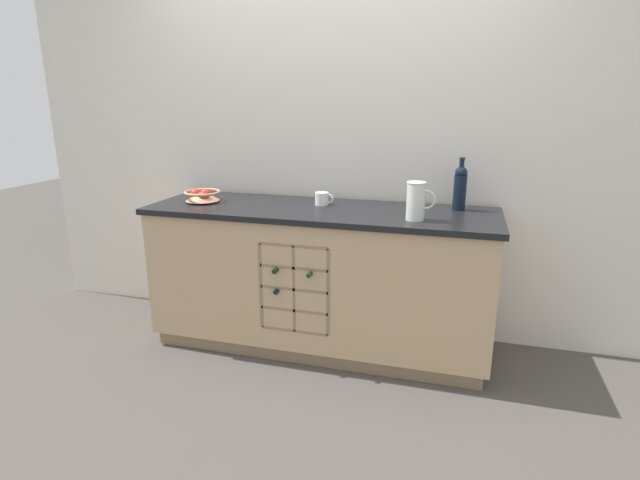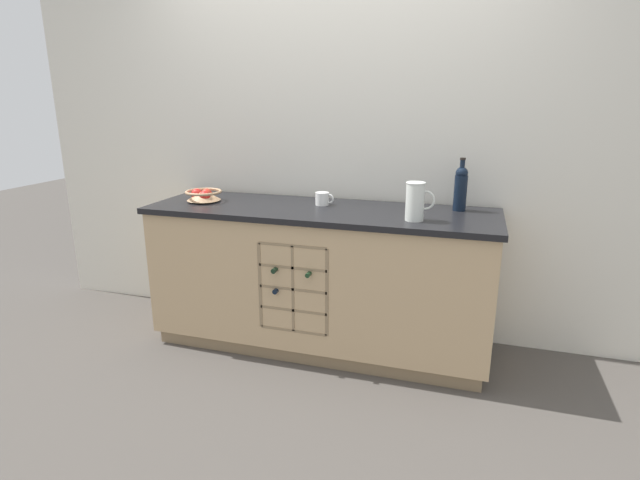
{
  "view_description": "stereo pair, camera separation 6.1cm",
  "coord_description": "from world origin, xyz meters",
  "views": [
    {
      "loc": [
        0.82,
        -2.85,
        1.55
      ],
      "look_at": [
        0.0,
        0.0,
        0.71
      ],
      "focal_mm": 28.0,
      "sensor_mm": 36.0,
      "label": 1
    },
    {
      "loc": [
        0.88,
        -2.83,
        1.55
      ],
      "look_at": [
        0.0,
        0.0,
        0.71
      ],
      "focal_mm": 28.0,
      "sensor_mm": 36.0,
      "label": 2
    }
  ],
  "objects": [
    {
      "name": "back_wall",
      "position": [
        0.0,
        0.38,
        1.27
      ],
      "size": [
        4.48,
        0.06,
        2.55
      ],
      "primitive_type": "cube",
      "color": "silver",
      "rests_on": "ground_plane"
    },
    {
      "name": "white_pitcher",
      "position": [
        0.59,
        -0.15,
        1.02
      ],
      "size": [
        0.16,
        0.11,
        0.21
      ],
      "color": "silver",
      "rests_on": "kitchen_island"
    },
    {
      "name": "kitchen_island",
      "position": [
        -0.0,
        -0.0,
        0.46
      ],
      "size": [
        2.12,
        0.69,
        0.91
      ],
      "color": "#8B7354",
      "rests_on": "ground_plane"
    },
    {
      "name": "standing_wine_bottle",
      "position": [
        0.81,
        0.19,
        1.05
      ],
      "size": [
        0.08,
        0.08,
        0.31
      ],
      "color": "black",
      "rests_on": "kitchen_island"
    },
    {
      "name": "fruit_bowl",
      "position": [
        -0.78,
        -0.02,
        0.95
      ],
      "size": [
        0.23,
        0.23,
        0.08
      ],
      "color": "tan",
      "rests_on": "kitchen_island"
    },
    {
      "name": "ground_plane",
      "position": [
        0.0,
        0.0,
        0.0
      ],
      "size": [
        14.0,
        14.0,
        0.0
      ],
      "primitive_type": "plane",
      "color": "#4C4742"
    },
    {
      "name": "ceramic_mug",
      "position": [
        -0.01,
        0.1,
        0.95
      ],
      "size": [
        0.12,
        0.08,
        0.08
      ],
      "color": "white",
      "rests_on": "kitchen_island"
    }
  ]
}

